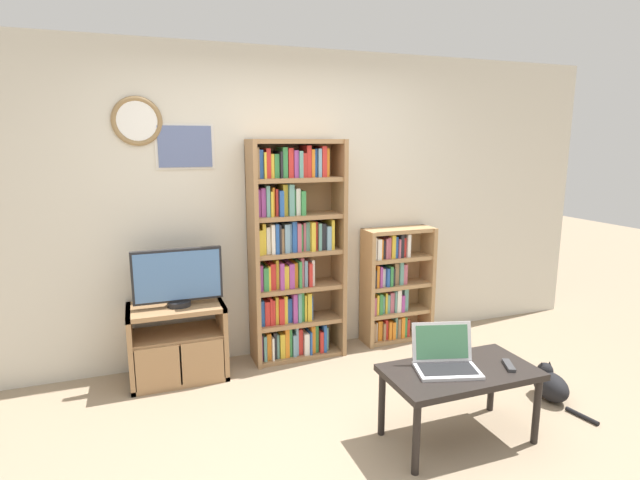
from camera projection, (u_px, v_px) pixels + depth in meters
name	position (u px, v px, depth m)	size (l,w,h in m)	color
ground_plane	(354.00, 461.00, 2.93)	(18.00, 18.00, 0.00)	gray
wall_back	(272.00, 205.00, 4.25)	(6.42, 0.09, 2.60)	beige
tv_stand	(178.00, 342.00, 3.90)	(0.73, 0.43, 0.60)	#9E754C
television	(178.00, 277.00, 3.80)	(0.67, 0.18, 0.45)	black
bookshelf_tall	(292.00, 253.00, 4.20)	(0.79, 0.31, 1.86)	#9E754C
bookshelf_short	(392.00, 286.00, 4.63)	(0.66, 0.25, 1.07)	tan
coffee_table	(460.00, 378.00, 3.07)	(0.93, 0.50, 0.47)	black
laptop	(445.00, 358.00, 3.06)	(0.44, 0.38, 0.26)	silver
remote_near_laptop	(509.00, 365.00, 3.09)	(0.11, 0.16, 0.02)	#38383A
cat	(550.00, 385.00, 3.63)	(0.26, 0.57, 0.25)	black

